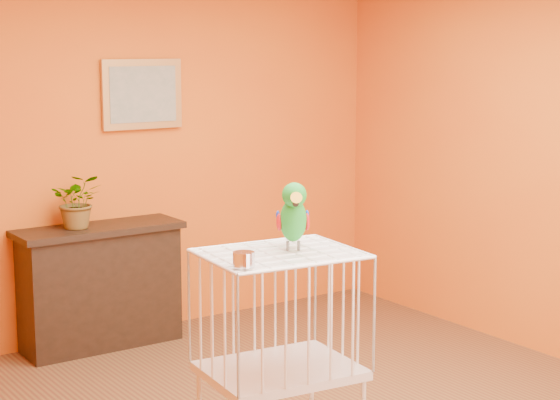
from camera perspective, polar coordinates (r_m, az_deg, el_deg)
room_shell at (r=4.95m, az=3.09°, el=3.39°), size 4.50×4.50×4.50m
console_cabinet at (r=6.68m, az=-10.90°, el=-5.19°), size 1.16×0.42×0.86m
potted_plant at (r=6.46m, az=-12.01°, el=-0.50°), size 0.46×0.48×0.29m
framed_picture at (r=6.82m, az=-8.39°, el=6.40°), size 0.62×0.04×0.50m
birdcage at (r=4.65m, az=0.01°, el=-9.69°), size 0.78×0.63×1.12m
feed_cup at (r=4.19m, az=-2.23°, el=-3.64°), size 0.10×0.10×0.07m
parrot at (r=4.52m, az=0.82°, el=-0.93°), size 0.21×0.30×0.34m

